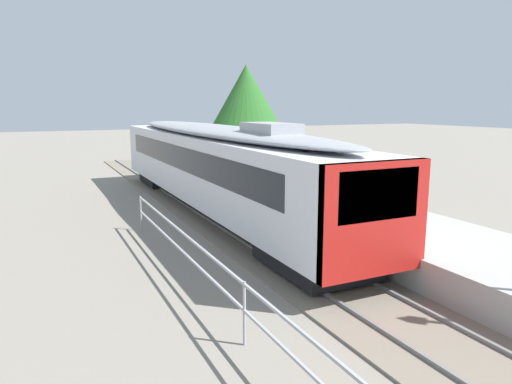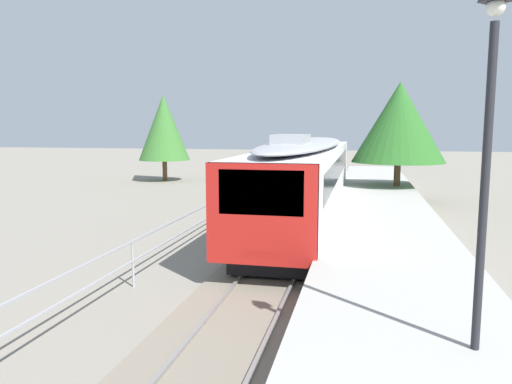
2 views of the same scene
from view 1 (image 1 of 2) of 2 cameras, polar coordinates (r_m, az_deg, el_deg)
name	(u,v)px [view 1 (image 1 of 2)]	position (r m, az deg, el deg)	size (l,w,h in m)	color
ground_plane	(238,320)	(10.10, -2.21, -15.34)	(160.00, 160.00, 0.00)	gray
track_rails	(355,294)	(11.50, 11.97, -12.05)	(3.20, 60.00, 0.14)	slate
commuter_train	(214,162)	(19.01, -5.13, 3.68)	(2.82, 20.28, 3.74)	silver
station_platform	(455,258)	(13.49, 23.17, -7.39)	(3.90, 60.00, 0.90)	#A8A59E
tree_behind_station_far	(246,105)	(26.38, -1.21, 10.56)	(5.06, 5.06, 6.61)	brown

